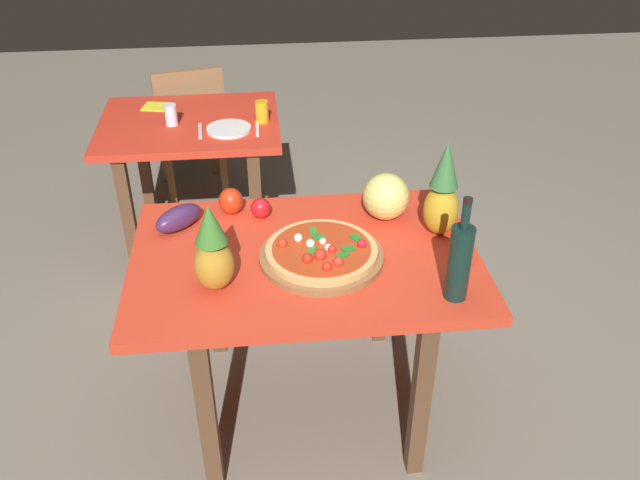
{
  "coord_description": "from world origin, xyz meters",
  "views": [
    {
      "loc": [
        -0.15,
        -1.95,
        2.09
      ],
      "look_at": [
        0.06,
        0.01,
        0.8
      ],
      "focal_mm": 37.18,
      "sensor_mm": 36.0,
      "label": 1
    }
  ],
  "objects": [
    {
      "name": "ground_plane",
      "position": [
        0.0,
        0.0,
        0.0
      ],
      "size": [
        10.0,
        10.0,
        0.0
      ],
      "primitive_type": "plane",
      "color": "gray"
    },
    {
      "name": "display_table",
      "position": [
        0.0,
        0.0,
        0.66
      ],
      "size": [
        1.24,
        0.84,
        0.75
      ],
      "color": "brown",
      "rests_on": "ground_plane"
    },
    {
      "name": "background_table",
      "position": [
        -0.49,
        1.26,
        0.63
      ],
      "size": [
        0.91,
        0.73,
        0.75
      ],
      "color": "brown",
      "rests_on": "ground_plane"
    },
    {
      "name": "dining_chair",
      "position": [
        -0.54,
        1.85,
        0.48
      ],
      "size": [
        0.48,
        0.48,
        0.85
      ],
      "rotation": [
        0.0,
        0.0,
        3.35
      ],
      "color": "#8F6039",
      "rests_on": "ground_plane"
    },
    {
      "name": "pizza_board",
      "position": [
        0.06,
        -0.04,
        0.76
      ],
      "size": [
        0.44,
        0.44,
        0.02
      ],
      "primitive_type": "cylinder",
      "color": "#8F6039",
      "rests_on": "display_table"
    },
    {
      "name": "pizza",
      "position": [
        0.05,
        -0.04,
        0.79
      ],
      "size": [
        0.39,
        0.39,
        0.06
      ],
      "color": "tan",
      "rests_on": "pizza_board"
    },
    {
      "name": "wine_bottle",
      "position": [
        0.47,
        -0.29,
        0.89
      ],
      "size": [
        0.08,
        0.08,
        0.37
      ],
      "color": "black",
      "rests_on": "display_table"
    },
    {
      "name": "pineapple_left",
      "position": [
        0.51,
        0.09,
        0.92
      ],
      "size": [
        0.13,
        0.13,
        0.37
      ],
      "color": "gold",
      "rests_on": "display_table"
    },
    {
      "name": "pineapple_right",
      "position": [
        -0.31,
        -0.16,
        0.89
      ],
      "size": [
        0.13,
        0.13,
        0.32
      ],
      "color": "#B68127",
      "rests_on": "display_table"
    },
    {
      "name": "melon",
      "position": [
        0.33,
        0.22,
        0.84
      ],
      "size": [
        0.18,
        0.18,
        0.18
      ],
      "primitive_type": "sphere",
      "color": "#E6D86F",
      "rests_on": "display_table"
    },
    {
      "name": "bell_pepper",
      "position": [
        -0.26,
        0.32,
        0.8
      ],
      "size": [
        0.1,
        0.1,
        0.11
      ],
      "primitive_type": "ellipsoid",
      "color": "red",
      "rests_on": "display_table"
    },
    {
      "name": "eggplant",
      "position": [
        -0.46,
        0.22,
        0.8
      ],
      "size": [
        0.21,
        0.2,
        0.09
      ],
      "primitive_type": "ellipsoid",
      "rotation": [
        0.0,
        0.0,
        0.73
      ],
      "color": "#42244E",
      "rests_on": "display_table"
    },
    {
      "name": "tomato_beside_pepper",
      "position": [
        -0.15,
        0.27,
        0.79
      ],
      "size": [
        0.08,
        0.08,
        0.08
      ],
      "primitive_type": "sphere",
      "color": "red",
      "rests_on": "display_table"
    },
    {
      "name": "tomato_at_corner",
      "position": [
        0.54,
        -0.1,
        0.79
      ],
      "size": [
        0.07,
        0.07,
        0.07
      ],
      "primitive_type": "sphere",
      "color": "red",
      "rests_on": "display_table"
    },
    {
      "name": "drinking_glass_juice",
      "position": [
        -0.11,
        1.2,
        0.81
      ],
      "size": [
        0.07,
        0.07,
        0.11
      ],
      "primitive_type": "cylinder",
      "color": "#F6A118",
      "rests_on": "background_table"
    },
    {
      "name": "drinking_glass_water",
      "position": [
        -0.56,
        1.21,
        0.81
      ],
      "size": [
        0.06,
        0.06,
        0.11
      ],
      "primitive_type": "cylinder",
      "color": "silver",
      "rests_on": "background_table"
    },
    {
      "name": "dinner_plate",
      "position": [
        -0.28,
        1.11,
        0.76
      ],
      "size": [
        0.22,
        0.22,
        0.02
      ],
      "primitive_type": "cylinder",
      "color": "white",
      "rests_on": "background_table"
    },
    {
      "name": "fork_utensil",
      "position": [
        -0.42,
        1.11,
        0.76
      ],
      "size": [
        0.03,
        0.18,
        0.01
      ],
      "primitive_type": "cube",
      "rotation": [
        0.0,
        0.0,
        0.06
      ],
      "color": "silver",
      "rests_on": "background_table"
    },
    {
      "name": "knife_utensil",
      "position": [
        -0.14,
        1.11,
        0.76
      ],
      "size": [
        0.02,
        0.18,
        0.01
      ],
      "primitive_type": "cube",
      "rotation": [
        0.0,
        0.0,
        -0.01
      ],
      "color": "silver",
      "rests_on": "background_table"
    },
    {
      "name": "napkin_folded",
      "position": [
        -0.67,
        1.46,
        0.76
      ],
      "size": [
        0.16,
        0.15,
        0.01
      ],
      "primitive_type": "cube",
      "rotation": [
        0.0,
        0.0,
        -0.2
      ],
      "color": "yellow",
      "rests_on": "background_table"
    }
  ]
}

